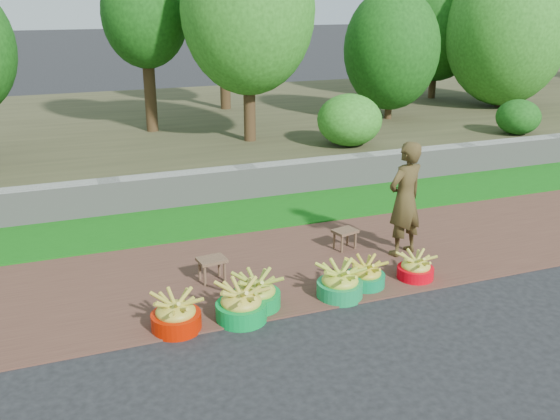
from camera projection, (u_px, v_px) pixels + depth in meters
name	position (u px, v px, depth m)	size (l,w,h in m)	color
ground_plane	(359.00, 304.00, 6.96)	(120.00, 120.00, 0.00)	black
dirt_shoulder	(314.00, 261.00, 8.06)	(80.00, 2.50, 0.02)	#4E2F24
grass_verge	(262.00, 212.00, 9.82)	(80.00, 1.50, 0.04)	#115F10
retaining_wall	(245.00, 182.00, 10.49)	(80.00, 0.35, 0.55)	gray
earth_bank	(182.00, 128.00, 14.81)	(80.00, 10.00, 0.50)	#3E3D24
vegetation	(401.00, 27.00, 13.88)	(33.33, 7.56, 4.31)	#3A2916
basin_a	(176.00, 315.00, 6.38)	(0.52, 0.52, 0.39)	#B21500
basin_b	(241.00, 304.00, 6.57)	(0.55, 0.55, 0.41)	#018A33
basin_c	(256.00, 293.00, 6.82)	(0.53, 0.53, 0.39)	#058331
basin_d	(340.00, 283.00, 7.07)	(0.53, 0.53, 0.39)	#108543
basin_e	(365.00, 275.00, 7.33)	(0.46, 0.46, 0.34)	#067C43
basin_f	(416.00, 268.00, 7.53)	(0.44, 0.44, 0.33)	red
stool_left	(212.00, 263.00, 7.41)	(0.35, 0.29, 0.29)	brown
stool_right	(345.00, 234.00, 8.36)	(0.35, 0.30, 0.27)	brown
vendor_woman	(405.00, 199.00, 8.03)	(0.55, 0.36, 1.52)	black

